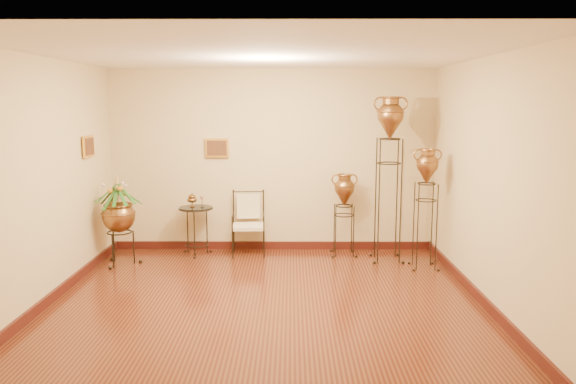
{
  "coord_description": "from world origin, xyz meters",
  "views": [
    {
      "loc": [
        0.29,
        -6.14,
        2.28
      ],
      "look_at": [
        0.25,
        1.3,
        1.1
      ],
      "focal_mm": 35.0,
      "sensor_mm": 36.0,
      "label": 1
    }
  ],
  "objects_px": {
    "amphora_mid": "(426,208)",
    "planter_urn": "(118,212)",
    "armchair": "(248,224)",
    "side_table": "(196,230)",
    "amphora_tall": "(389,177)"
  },
  "relations": [
    {
      "from": "amphora_mid",
      "to": "planter_urn",
      "type": "height_order",
      "value": "amphora_mid"
    },
    {
      "from": "planter_urn",
      "to": "amphora_tall",
      "type": "bearing_deg",
      "value": 3.59
    },
    {
      "from": "amphora_tall",
      "to": "side_table",
      "type": "height_order",
      "value": "amphora_tall"
    },
    {
      "from": "amphora_tall",
      "to": "side_table",
      "type": "relative_size",
      "value": 2.6
    },
    {
      "from": "side_table",
      "to": "armchair",
      "type": "bearing_deg",
      "value": -0.06
    },
    {
      "from": "side_table",
      "to": "planter_urn",
      "type": "bearing_deg",
      "value": -152.22
    },
    {
      "from": "amphora_tall",
      "to": "armchair",
      "type": "distance_m",
      "value": 2.2
    },
    {
      "from": "amphora_tall",
      "to": "armchair",
      "type": "xyz_separation_m",
      "value": [
        -2.05,
        0.29,
        -0.75
      ]
    },
    {
      "from": "amphora_tall",
      "to": "armchair",
      "type": "height_order",
      "value": "amphora_tall"
    },
    {
      "from": "planter_urn",
      "to": "side_table",
      "type": "xyz_separation_m",
      "value": [
        1.0,
        0.53,
        -0.38
      ]
    },
    {
      "from": "planter_urn",
      "to": "side_table",
      "type": "distance_m",
      "value": 1.19
    },
    {
      "from": "side_table",
      "to": "amphora_mid",
      "type": "bearing_deg",
      "value": -11.6
    },
    {
      "from": "amphora_mid",
      "to": "armchair",
      "type": "xyz_separation_m",
      "value": [
        -2.5,
        0.68,
        -0.38
      ]
    },
    {
      "from": "armchair",
      "to": "side_table",
      "type": "xyz_separation_m",
      "value": [
        -0.79,
        0.0,
        -0.1
      ]
    },
    {
      "from": "amphora_tall",
      "to": "amphora_mid",
      "type": "relative_size",
      "value": 1.42
    }
  ]
}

